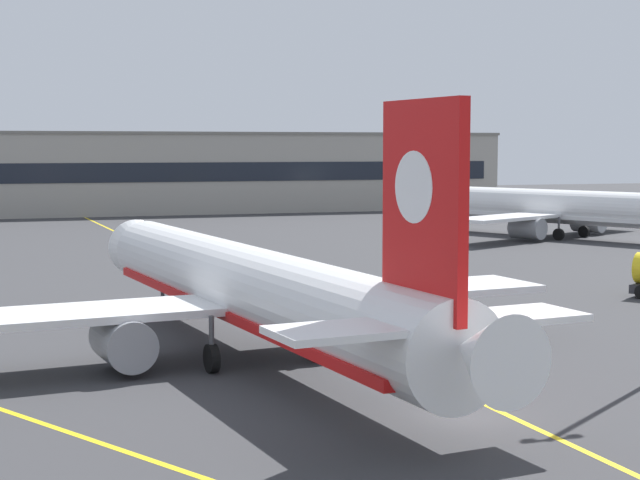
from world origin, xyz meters
TOP-DOWN VIEW (x-y plane):
  - ground_plane at (0.00, 0.00)m, footprint 400.00×400.00m
  - taxiway_centreline at (0.00, 30.00)m, footprint 10.00×179.75m
  - taxiway_lead_in_stripe at (-14.00, 2.00)m, footprint 29.65×52.46m
  - airliner_foreground at (-5.18, 12.45)m, footprint 32.35×41.47m
  - airliner_background at (42.45, 64.16)m, footprint 30.24×37.82m
  - safety_cone_by_nose_gear at (-4.80, 29.54)m, footprint 0.44×0.44m
  - terminal_building at (-1.34, 118.58)m, footprint 124.19×12.40m

SIDE VIEW (x-z plane):
  - ground_plane at x=0.00m, z-range 0.00..0.00m
  - taxiway_centreline at x=0.00m, z-range 0.00..0.01m
  - taxiway_lead_in_stripe at x=-14.00m, z-range 0.00..0.01m
  - safety_cone_by_nose_gear at x=-4.80m, z-range -0.02..0.53m
  - airliner_background at x=42.45m, z-range -2.41..9.03m
  - airliner_foreground at x=-5.18m, z-range -2.46..9.19m
  - terminal_building at x=-1.34m, z-range 0.01..12.17m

